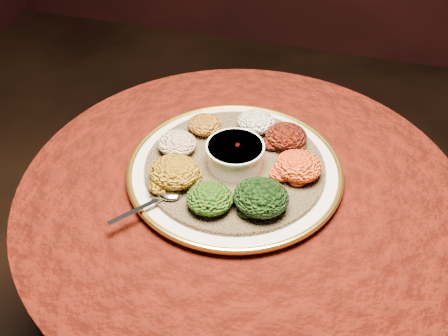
# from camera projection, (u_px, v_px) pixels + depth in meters

# --- Properties ---
(table) EXTENTS (0.96, 0.96, 0.73)m
(table) POSITION_uv_depth(u_px,v_px,m) (240.00, 240.00, 1.19)
(table) COLOR black
(table) RESTS_ON ground
(platter) EXTENTS (0.54, 0.54, 0.02)m
(platter) POSITION_uv_depth(u_px,v_px,m) (235.00, 170.00, 1.09)
(platter) COLOR beige
(platter) RESTS_ON table
(injera) EXTENTS (0.40, 0.40, 0.01)m
(injera) POSITION_uv_depth(u_px,v_px,m) (235.00, 166.00, 1.08)
(injera) COLOR olive
(injera) RESTS_ON platter
(stew_bowl) EXTENTS (0.12, 0.12, 0.05)m
(stew_bowl) POSITION_uv_depth(u_px,v_px,m) (235.00, 154.00, 1.06)
(stew_bowl) COLOR white
(stew_bowl) RESTS_ON injera
(spoon) EXTENTS (0.11, 0.13, 0.01)m
(spoon) POSITION_uv_depth(u_px,v_px,m) (165.00, 196.00, 1.00)
(spoon) COLOR silver
(spoon) RESTS_ON injera
(portion_ayib) EXTENTS (0.09, 0.08, 0.04)m
(portion_ayib) POSITION_uv_depth(u_px,v_px,m) (256.00, 122.00, 1.16)
(portion_ayib) COLOR white
(portion_ayib) RESTS_ON injera
(portion_kitfo) EXTENTS (0.09, 0.09, 0.05)m
(portion_kitfo) POSITION_uv_depth(u_px,v_px,m) (286.00, 136.00, 1.11)
(portion_kitfo) COLOR black
(portion_kitfo) RESTS_ON injera
(portion_tikil) EXTENTS (0.10, 0.09, 0.05)m
(portion_tikil) POSITION_uv_depth(u_px,v_px,m) (298.00, 166.00, 1.04)
(portion_tikil) COLOR #BB770F
(portion_tikil) RESTS_ON injera
(portion_gomen) EXTENTS (0.11, 0.10, 0.05)m
(portion_gomen) POSITION_uv_depth(u_px,v_px,m) (261.00, 197.00, 0.97)
(portion_gomen) COLOR black
(portion_gomen) RESTS_ON injera
(portion_mixveg) EXTENTS (0.09, 0.09, 0.04)m
(portion_mixveg) POSITION_uv_depth(u_px,v_px,m) (210.00, 198.00, 0.97)
(portion_mixveg) COLOR #9D2D0A
(portion_mixveg) RESTS_ON injera
(portion_kik) EXTENTS (0.10, 0.10, 0.05)m
(portion_kik) POSITION_uv_depth(u_px,v_px,m) (175.00, 172.00, 1.02)
(portion_kik) COLOR #9C620D
(portion_kik) RESTS_ON injera
(portion_timatim) EXTENTS (0.09, 0.08, 0.04)m
(portion_timatim) POSITION_uv_depth(u_px,v_px,m) (177.00, 143.00, 1.10)
(portion_timatim) COLOR maroon
(portion_timatim) RESTS_ON injera
(portion_shiro) EXTENTS (0.08, 0.08, 0.04)m
(portion_shiro) POSITION_uv_depth(u_px,v_px,m) (205.00, 124.00, 1.15)
(portion_shiro) COLOR #A15913
(portion_shiro) RESTS_ON injera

